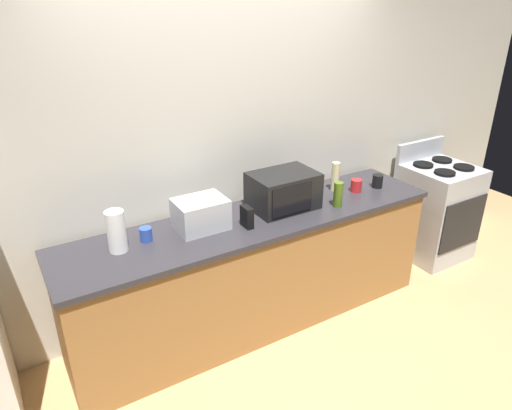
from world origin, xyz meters
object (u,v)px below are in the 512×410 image
bottle_olive_oil (338,194)px  mug_red (356,186)px  stove_range (435,211)px  toaster_oven (201,214)px  paper_towel_roll (116,231)px  mug_black (377,181)px  bottle_hand_soap (335,177)px  cordless_phone (247,217)px  microwave (283,191)px  mug_blue (146,234)px

bottle_olive_oil → mug_red: 0.35m
mug_red → stove_range: bearing=0.4°
toaster_oven → bottle_olive_oil: (1.02, -0.21, -0.01)m
paper_towel_roll → bottle_olive_oil: (1.59, -0.20, -0.04)m
mug_red → mug_black: size_ratio=0.93×
bottle_hand_soap → mug_black: bottle_hand_soap is taller
cordless_phone → mug_red: cordless_phone is taller
stove_range → mug_red: (-1.07, -0.01, 0.49)m
stove_range → bottle_olive_oil: size_ratio=5.64×
cordless_phone → bottle_olive_oil: size_ratio=0.78×
toaster_oven → paper_towel_roll: (-0.57, -0.01, 0.03)m
microwave → mug_black: bearing=-5.1°
paper_towel_roll → bottle_olive_oil: size_ratio=1.41×
mug_blue → mug_black: size_ratio=0.85×
bottle_olive_oil → mug_black: 0.54m
stove_range → bottle_hand_soap: (-1.20, 0.10, 0.56)m
bottle_olive_oil → bottle_hand_soap: size_ratio=0.81×
toaster_oven → bottle_hand_soap: (1.20, 0.04, 0.01)m
toaster_oven → mug_red: 1.34m
mug_red → mug_black: mug_black is taller
bottle_hand_soap → mug_red: bottle_hand_soap is taller
toaster_oven → mug_black: (1.54, -0.09, -0.05)m
mug_black → toaster_oven: bearing=176.6°
toaster_oven → mug_black: toaster_oven is taller
stove_range → cordless_phone: size_ratio=7.20×
microwave → bottle_olive_oil: size_ratio=2.50×
microwave → mug_black: microwave is taller
microwave → paper_towel_roll: same height
paper_towel_roll → mug_black: bearing=-2.2°
toaster_oven → cordless_phone: bearing=-27.9°
microwave → stove_range: bearing=-1.6°
mug_blue → bottle_olive_oil: bearing=-9.4°
paper_towel_roll → cordless_phone: paper_towel_roll is taller
bottle_hand_soap → mug_black: bearing=-21.0°
cordless_phone → mug_blue: size_ratio=1.63×
cordless_phone → mug_black: bearing=2.6°
cordless_phone → bottle_hand_soap: bearing=11.5°
stove_range → cordless_phone: bearing=-177.7°
bottle_olive_oil → bottle_hand_soap: bearing=54.3°
bottle_hand_soap → bottle_olive_oil: bearing=-125.7°
toaster_oven → bottle_hand_soap: bearing=1.9°
bottle_hand_soap → mug_blue: size_ratio=2.57×
toaster_oven → mug_blue: 0.39m
bottle_olive_oil → bottle_hand_soap: bottle_hand_soap is taller
cordless_phone → mug_blue: cordless_phone is taller
paper_towel_roll → bottle_hand_soap: 1.77m
paper_towel_roll → mug_black: 2.11m
stove_range → mug_blue: bearing=178.3°
mug_blue → mug_red: (1.71, -0.09, 0.00)m
bottle_hand_soap → mug_red: bearing=-38.9°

